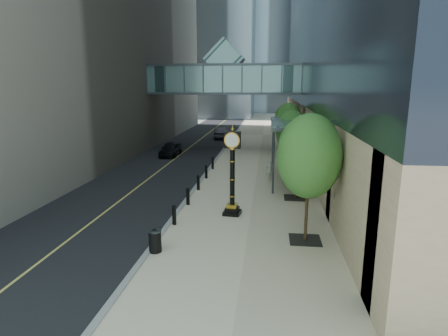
{
  "coord_description": "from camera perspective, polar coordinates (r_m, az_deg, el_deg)",
  "views": [
    {
      "loc": [
        1.87,
        -12.99,
        6.81
      ],
      "look_at": [
        -0.27,
        4.74,
        2.89
      ],
      "focal_mm": 30.0,
      "sensor_mm": 36.0,
      "label": 1
    }
  ],
  "objects": [
    {
      "name": "ground",
      "position": [
        14.79,
        -1.2,
        -15.05
      ],
      "size": [
        320.0,
        320.0,
        0.0
      ],
      "primitive_type": "plane",
      "color": "gray",
      "rests_on": "ground"
    },
    {
      "name": "road",
      "position": [
        54.16,
        -2.6,
        5.16
      ],
      "size": [
        8.0,
        180.0,
        0.02
      ],
      "primitive_type": "cube",
      "color": "black",
      "rests_on": "ground"
    },
    {
      "name": "sidewalk",
      "position": [
        53.43,
        5.93,
        5.03
      ],
      "size": [
        8.0,
        180.0,
        0.06
      ],
      "primitive_type": "cube",
      "color": "beige",
      "rests_on": "ground"
    },
    {
      "name": "curb",
      "position": [
        53.64,
        1.64,
        5.13
      ],
      "size": [
        0.25,
        180.0,
        0.07
      ],
      "primitive_type": "cube",
      "color": "gray",
      "rests_on": "ground"
    },
    {
      "name": "distant_tower_c",
      "position": [
        135.68,
        3.75,
        23.28
      ],
      "size": [
        22.0,
        22.0,
        65.0
      ],
      "primitive_type": "cube",
      "color": "#9AB0C2",
      "rests_on": "ground"
    },
    {
      "name": "skywalk",
      "position": [
        41.29,
        0.12,
        13.64
      ],
      "size": [
        17.0,
        4.2,
        5.8
      ],
      "color": "#456C6F",
      "rests_on": "ground"
    },
    {
      "name": "entrance_canopy",
      "position": [
        27.16,
        10.32,
        6.66
      ],
      "size": [
        3.0,
        8.0,
        4.38
      ],
      "color": "#383F44",
      "rests_on": "ground"
    },
    {
      "name": "bollard_row",
      "position": [
        23.33,
        -4.68,
        -3.33
      ],
      "size": [
        0.2,
        16.2,
        0.9
      ],
      "color": "black",
      "rests_on": "sidewalk"
    },
    {
      "name": "street_trees",
      "position": [
        28.18,
        10.41,
        5.5
      ],
      "size": [
        2.75,
        28.54,
        5.66
      ],
      "color": "black",
      "rests_on": "sidewalk"
    },
    {
      "name": "street_clock",
      "position": [
        19.71,
        1.28,
        -1.49
      ],
      "size": [
        0.98,
        0.98,
        4.67
      ],
      "rotation": [
        0.0,
        0.0,
        -0.13
      ],
      "color": "black",
      "rests_on": "sidewalk"
    },
    {
      "name": "trash_bin",
      "position": [
        16.03,
        -10.46,
        -10.97
      ],
      "size": [
        0.57,
        0.57,
        0.9
      ],
      "primitive_type": "cylinder",
      "rotation": [
        0.0,
        0.0,
        0.09
      ],
      "color": "black",
      "rests_on": "sidewalk"
    },
    {
      "name": "pedestrian",
      "position": [
        27.59,
        6.97,
        -0.27
      ],
      "size": [
        0.63,
        0.52,
        1.5
      ],
      "primitive_type": "imported",
      "rotation": [
        0.0,
        0.0,
        3.48
      ],
      "color": "#B0ADA1",
      "rests_on": "sidewalk"
    },
    {
      "name": "car_near",
      "position": [
        37.51,
        -8.14,
        2.9
      ],
      "size": [
        1.65,
        4.05,
        1.38
      ],
      "primitive_type": "imported",
      "rotation": [
        0.0,
        0.0,
        -0.0
      ],
      "color": "black",
      "rests_on": "road"
    },
    {
      "name": "car_far",
      "position": [
        49.66,
        -0.42,
        5.37
      ],
      "size": [
        1.75,
        4.46,
        1.45
      ],
      "primitive_type": "imported",
      "rotation": [
        0.0,
        0.0,
        3.19
      ],
      "color": "black",
      "rests_on": "road"
    }
  ]
}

